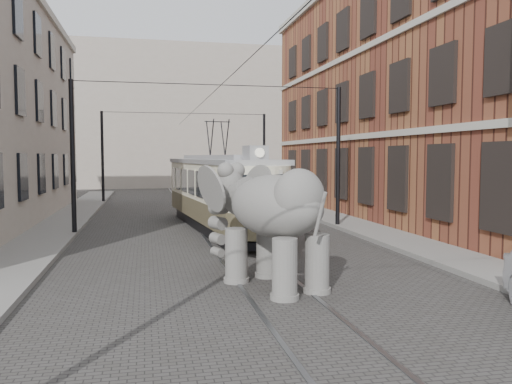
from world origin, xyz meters
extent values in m
plane|color=#3B3936|center=(0.00, 0.00, 0.00)|extent=(120.00, 120.00, 0.00)
cube|color=slate|center=(6.00, 0.00, 0.07)|extent=(2.00, 60.00, 0.15)
cube|color=slate|center=(-6.50, 0.00, 0.07)|extent=(2.00, 60.00, 0.15)
cube|color=brown|center=(11.00, 9.00, 6.00)|extent=(8.00, 26.00, 12.00)
cube|color=gray|center=(0.00, 40.00, 7.00)|extent=(28.00, 10.00, 14.00)
camera|label=1|loc=(-2.87, -14.71, 3.08)|focal=35.94mm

